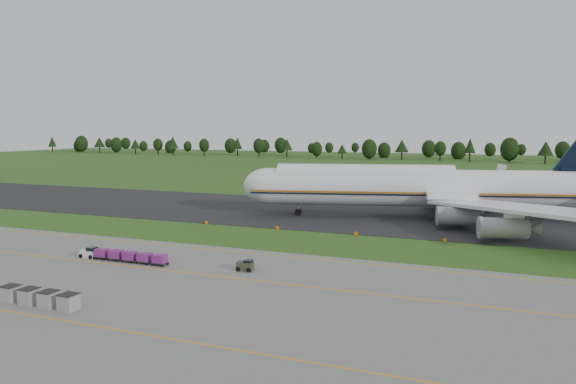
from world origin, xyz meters
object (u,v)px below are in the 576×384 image
at_px(utility_cart, 245,266).
at_px(uld_row, 39,298).
at_px(aircraft, 424,187).
at_px(edge_markers, 315,231).
at_px(baggage_train, 121,256).

xyz_separation_m(utility_cart, uld_row, (-12.08, -19.05, 0.27)).
distance_m(aircraft, edge_markers, 26.22).
bearing_deg(baggage_train, utility_cart, 5.75).
relative_size(aircraft, uld_row, 8.24).
bearing_deg(uld_row, aircraft, 69.44).
relative_size(aircraft, utility_cart, 35.99).
height_order(baggage_train, edge_markers, baggage_train).
height_order(aircraft, baggage_train, aircraft).
distance_m(baggage_train, edge_markers, 32.05).
distance_m(aircraft, utility_cart, 49.87).
bearing_deg(edge_markers, utility_cart, -88.79).
bearing_deg(uld_row, edge_markers, 75.68).
distance_m(aircraft, baggage_train, 57.89).
xyz_separation_m(utility_cart, edge_markers, (-0.55, 26.11, -0.30)).
distance_m(baggage_train, uld_row, 17.95).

